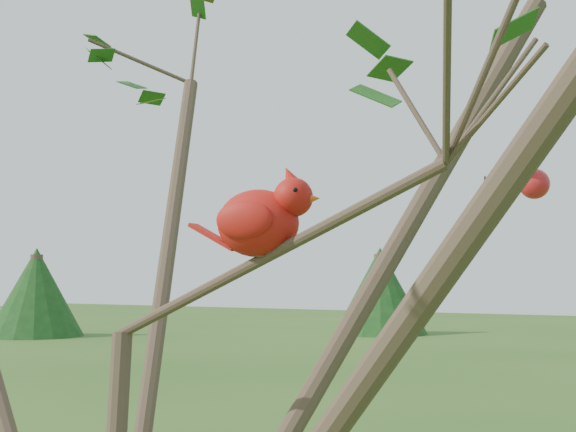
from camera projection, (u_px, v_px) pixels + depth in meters
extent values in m
sphere|color=red|center=(534.00, 184.00, 1.05)|extent=(0.04, 0.04, 0.04)
sphere|color=red|center=(504.00, 48.00, 1.61)|extent=(0.04, 0.04, 0.04)
sphere|color=red|center=(486.00, 205.00, 1.11)|extent=(0.04, 0.04, 0.04)
ellipsoid|color=red|center=(258.00, 223.00, 1.24)|extent=(0.14, 0.12, 0.11)
sphere|color=red|center=(293.00, 197.00, 1.22)|extent=(0.07, 0.07, 0.06)
cone|color=red|center=(290.00, 178.00, 1.22)|extent=(0.05, 0.04, 0.05)
cone|color=#D85914|center=(312.00, 199.00, 1.21)|extent=(0.03, 0.03, 0.02)
ellipsoid|color=black|center=(306.00, 199.00, 1.21)|extent=(0.02, 0.03, 0.03)
cube|color=red|center=(214.00, 237.00, 1.27)|extent=(0.08, 0.04, 0.05)
ellipsoid|color=red|center=(265.00, 223.00, 1.28)|extent=(0.10, 0.04, 0.06)
ellipsoid|color=red|center=(244.00, 220.00, 1.20)|extent=(0.10, 0.04, 0.06)
cylinder|color=#3E2E21|center=(380.00, 294.00, 27.34)|extent=(0.41, 0.41, 2.72)
cone|color=#143713|center=(380.00, 290.00, 27.35)|extent=(3.18, 3.18, 2.95)
cylinder|color=#3E2E21|center=(36.00, 295.00, 26.30)|extent=(0.40, 0.40, 2.68)
cone|color=#143713|center=(36.00, 292.00, 26.30)|extent=(3.13, 3.13, 2.90)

